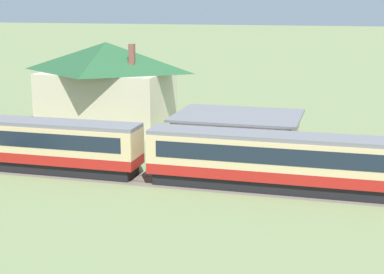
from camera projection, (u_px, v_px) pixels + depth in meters
name	position (u px, v px, depth m)	size (l,w,h in m)	color
ground_plane	(365.00, 194.00, 41.82)	(600.00, 600.00, 0.00)	#707F51
passenger_train	(148.00, 150.00, 44.76)	(82.97, 3.00, 4.14)	#AD1E19
railway_track	(171.00, 181.00, 44.82)	(154.95, 3.60, 0.04)	#665B51
station_building	(237.00, 135.00, 51.81)	(10.94, 9.56, 3.73)	beige
station_house_dark_green_roof	(107.00, 84.00, 62.65)	(13.82, 9.86, 9.21)	beige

